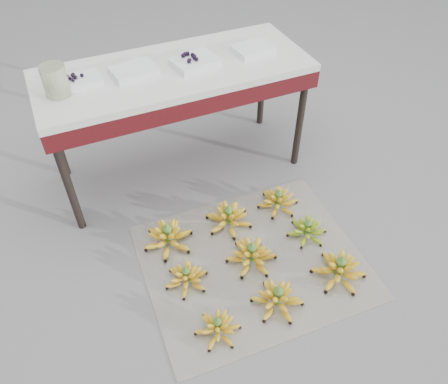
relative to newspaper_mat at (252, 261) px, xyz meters
name	(u,v)px	position (x,y,z in m)	size (l,w,h in m)	color
ground	(265,264)	(0.06, -0.05, 0.00)	(60.00, 60.00, 0.00)	slate
newspaper_mat	(252,261)	(0.00, 0.00, 0.00)	(1.25, 1.05, 0.01)	silver
bunch_front_left	(218,327)	(-0.37, -0.33, 0.05)	(0.30, 0.30, 0.14)	yellow
bunch_front_center	(277,298)	(-0.01, -0.31, 0.06)	(0.35, 0.35, 0.17)	yellow
bunch_front_right	(339,269)	(0.39, -0.29, 0.07)	(0.40, 0.40, 0.18)	yellow
bunch_mid_left	(187,277)	(-0.41, 0.01, 0.05)	(0.28, 0.28, 0.15)	yellow
bunch_mid_center	(252,255)	(-0.01, 0.00, 0.06)	(0.36, 0.36, 0.18)	yellow
bunch_mid_right	(307,230)	(0.39, 0.04, 0.05)	(0.32, 0.32, 0.15)	#659D1D
bunch_back_left	(168,237)	(-0.41, 0.32, 0.07)	(0.39, 0.39, 0.18)	yellow
bunch_back_center	(229,218)	(-0.01, 0.32, 0.06)	(0.32, 0.32, 0.18)	yellow
bunch_back_right	(278,201)	(0.35, 0.33, 0.06)	(0.33, 0.33, 0.16)	yellow
vendor_table	(175,81)	(-0.09, 0.97, 0.70)	(1.67, 0.67, 0.80)	black
tray_far_left	(80,80)	(-0.64, 1.00, 0.82)	(0.24, 0.18, 0.06)	silver
tray_left	(134,71)	(-0.33, 0.98, 0.82)	(0.28, 0.22, 0.04)	silver
tray_right	(195,61)	(0.04, 0.94, 0.82)	(0.30, 0.24, 0.07)	silver
tray_far_right	(253,49)	(0.44, 0.95, 0.82)	(0.27, 0.21, 0.04)	silver
glass_jar	(55,81)	(-0.77, 0.93, 0.88)	(0.14, 0.14, 0.17)	beige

